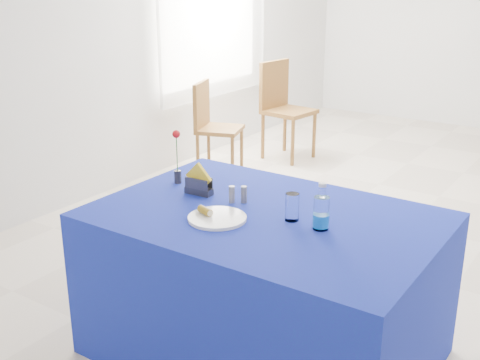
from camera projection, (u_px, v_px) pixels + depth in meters
The scene contains 14 objects.
floor at pixel (409, 226), 4.60m from camera, with size 7.00×7.00×0.00m, color beige.
window_pane at pixel (210, 3), 6.03m from camera, with size 0.04×1.50×1.60m, color white.
curtain at pixel (216, 3), 5.99m from camera, with size 0.04×1.75×1.85m, color white.
plate at pixel (217, 218), 2.76m from camera, with size 0.27×0.27×0.01m, color white.
drinking_glass at pixel (292, 207), 2.74m from camera, with size 0.06×0.06×0.13m, color white.
salt_shaker at pixel (232, 194), 2.96m from camera, with size 0.03×0.03×0.09m, color gray.
pepper_shaker at pixel (244, 194), 2.96m from camera, with size 0.03×0.03×0.09m, color slate.
blue_table at pixel (264, 285), 2.96m from camera, with size 1.60×1.10×0.76m.
water_bottle at pixel (321, 214), 2.64m from camera, with size 0.07×0.07×0.21m.
napkin_holder at pixel (199, 185), 3.07m from camera, with size 0.16×0.07×0.17m.
rose_vase at pixel (177, 159), 3.21m from camera, with size 0.04×0.04×0.29m.
chair_win_a at pixel (212, 121), 5.67m from camera, with size 0.50×0.50×0.88m.
chair_win_b at pixel (282, 103), 6.18m from camera, with size 0.49×0.49×0.99m.
banana_pieces at pixel (205, 211), 2.78m from camera, with size 0.09×0.06×0.03m.
Camera 1 is at (1.30, -4.24, 1.83)m, focal length 45.00 mm.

